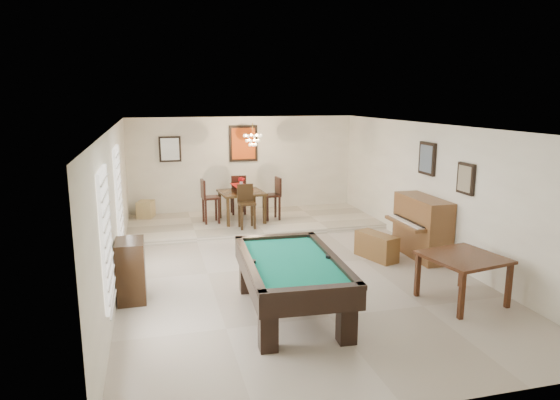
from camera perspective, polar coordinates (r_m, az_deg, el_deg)
name	(u,v)px	position (r m, az deg, el deg)	size (l,w,h in m)	color
ground_plane	(288,267)	(9.40, 0.93, -7.66)	(6.00, 9.00, 0.02)	beige
wall_back	(243,166)	(13.38, -4.21, 3.92)	(6.00, 0.04, 2.60)	silver
wall_front	(413,289)	(5.03, 14.98, -9.81)	(6.00, 0.04, 2.60)	silver
wall_left	(115,207)	(8.76, -18.32, -0.81)	(0.04, 9.00, 2.60)	silver
wall_right	(435,191)	(10.26, 17.33, 1.02)	(0.04, 9.00, 2.60)	silver
ceiling	(289,126)	(8.88, 0.98, 8.43)	(6.00, 9.00, 0.04)	white
dining_step	(253,222)	(12.41, -3.08, -2.52)	(6.00, 2.50, 0.12)	beige
window_left_front	(106,237)	(6.60, -19.26, -3.98)	(0.06, 1.00, 1.70)	white
window_left_rear	(119,195)	(9.32, -17.96, 0.57)	(0.06, 1.00, 1.70)	white
pool_table	(291,287)	(7.31, 1.28, -9.96)	(1.33, 2.46, 0.82)	black
square_table	(462,279)	(8.24, 20.08, -8.45)	(1.07, 1.07, 0.74)	#351A0D
upright_piano	(416,227)	(10.14, 15.23, -3.05)	(0.80, 1.43, 1.19)	brown
piano_bench	(376,246)	(9.94, 10.96, -5.21)	(0.35, 0.90, 0.50)	brown
apothecary_chest	(131,271)	(8.11, -16.67, -7.73)	(0.43, 0.64, 0.96)	black
dining_table	(242,204)	(12.21, -4.41, -0.43)	(1.03, 1.03, 0.85)	black
flower_vase	(241,182)	(12.11, -4.45, 2.10)	(0.14, 0.14, 0.24)	red
dining_chair_south	(247,207)	(11.51, -3.82, -0.78)	(0.37, 0.37, 1.01)	black
dining_chair_north	(238,194)	(12.96, -4.83, 0.66)	(0.38, 0.38, 1.03)	black
dining_chair_west	(211,201)	(12.09, -7.92, -0.13)	(0.39, 0.39, 1.06)	black
dining_chair_east	(271,199)	(12.31, -0.98, 0.16)	(0.39, 0.39, 1.05)	black
corner_bench	(146,209)	(13.03, -15.09, -1.02)	(0.37, 0.46, 0.41)	tan
chandelier	(253,136)	(12.02, -3.14, 7.36)	(0.44, 0.44, 0.60)	#FFE5B2
back_painting	(243,143)	(13.28, -4.21, 6.46)	(0.75, 0.06, 0.95)	#D84C14
back_mirror	(170,149)	(13.08, -12.46, 5.70)	(0.55, 0.06, 0.65)	white
right_picture_upper	(427,159)	(10.40, 16.48, 4.56)	(0.06, 0.55, 0.65)	slate
right_picture_lower	(466,179)	(9.35, 20.47, 2.30)	(0.06, 0.45, 0.55)	gray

